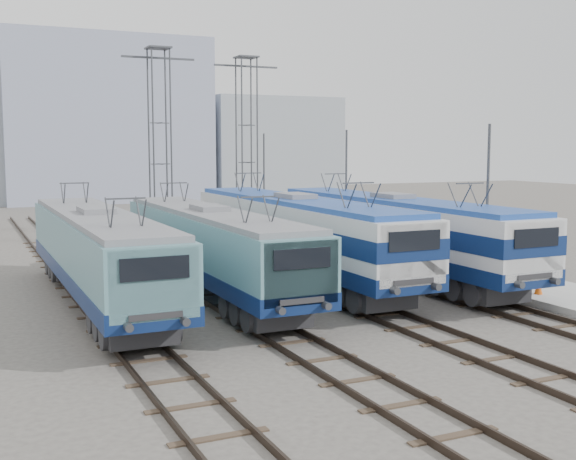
{
  "coord_description": "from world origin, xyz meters",
  "views": [
    {
      "loc": [
        -11.5,
        -21.76,
        6.06
      ],
      "look_at": [
        1.75,
        7.0,
        2.4
      ],
      "focal_mm": 45.0,
      "sensor_mm": 36.0,
      "label": 1
    }
  ],
  "objects_px": {
    "locomotive_far_right": "(394,228)",
    "mast_front": "(487,208)",
    "catenary_tower_west": "(160,137)",
    "safety_cone": "(539,286)",
    "locomotive_center_right": "(297,230)",
    "mast_mid": "(346,192)",
    "mast_rear": "(264,183)",
    "locomotive_far_left": "(98,250)",
    "locomotive_center_left": "(212,244)",
    "catenary_tower_east": "(247,138)"
  },
  "relations": [
    {
      "from": "locomotive_far_left",
      "to": "locomotive_center_right",
      "type": "xyz_separation_m",
      "value": [
        9.0,
        1.46,
        0.17
      ]
    },
    {
      "from": "locomotive_center_right",
      "to": "mast_mid",
      "type": "distance_m",
      "value": 9.42
    },
    {
      "from": "locomotive_far_right",
      "to": "mast_front",
      "type": "bearing_deg",
      "value": -65.98
    },
    {
      "from": "catenary_tower_east",
      "to": "catenary_tower_west",
      "type": "bearing_deg",
      "value": -162.9
    },
    {
      "from": "mast_front",
      "to": "catenary_tower_east",
      "type": "bearing_deg",
      "value": 95.45
    },
    {
      "from": "mast_front",
      "to": "mast_rear",
      "type": "xyz_separation_m",
      "value": [
        0.0,
        24.0,
        0.0
      ]
    },
    {
      "from": "locomotive_center_left",
      "to": "catenary_tower_west",
      "type": "relative_size",
      "value": 1.43
    },
    {
      "from": "catenary_tower_west",
      "to": "mast_front",
      "type": "relative_size",
      "value": 1.71
    },
    {
      "from": "locomotive_far_left",
      "to": "catenary_tower_east",
      "type": "xyz_separation_m",
      "value": [
        13.25,
        18.33,
        4.46
      ]
    },
    {
      "from": "locomotive_far_left",
      "to": "mast_front",
      "type": "height_order",
      "value": "mast_front"
    },
    {
      "from": "locomotive_center_left",
      "to": "mast_mid",
      "type": "relative_size",
      "value": 2.45
    },
    {
      "from": "locomotive_far_left",
      "to": "catenary_tower_west",
      "type": "xyz_separation_m",
      "value": [
        6.75,
        16.33,
        4.46
      ]
    },
    {
      "from": "locomotive_far_right",
      "to": "mast_mid",
      "type": "height_order",
      "value": "mast_mid"
    },
    {
      "from": "locomotive_far_right",
      "to": "mast_rear",
      "type": "distance_m",
      "value": 19.97
    },
    {
      "from": "locomotive_far_left",
      "to": "catenary_tower_west",
      "type": "bearing_deg",
      "value": 67.54
    },
    {
      "from": "safety_cone",
      "to": "mast_front",
      "type": "bearing_deg",
      "value": 100.95
    },
    {
      "from": "locomotive_far_left",
      "to": "locomotive_center_right",
      "type": "bearing_deg",
      "value": 9.2
    },
    {
      "from": "catenary_tower_east",
      "to": "mast_front",
      "type": "height_order",
      "value": "catenary_tower_east"
    },
    {
      "from": "mast_rear",
      "to": "locomotive_center_right",
      "type": "bearing_deg",
      "value": -108.6
    },
    {
      "from": "locomotive_far_left",
      "to": "mast_rear",
      "type": "xyz_separation_m",
      "value": [
        15.35,
        20.33,
        1.31
      ]
    },
    {
      "from": "catenary_tower_west",
      "to": "safety_cone",
      "type": "relative_size",
      "value": 19.49
    },
    {
      "from": "locomotive_far_left",
      "to": "mast_mid",
      "type": "height_order",
      "value": "mast_mid"
    },
    {
      "from": "locomotive_center_right",
      "to": "catenary_tower_east",
      "type": "distance_m",
      "value": 17.91
    },
    {
      "from": "locomotive_center_left",
      "to": "catenary_tower_east",
      "type": "distance_m",
      "value": 20.78
    },
    {
      "from": "locomotive_far_right",
      "to": "catenary_tower_west",
      "type": "bearing_deg",
      "value": 113.07
    },
    {
      "from": "safety_cone",
      "to": "mast_rear",
      "type": "bearing_deg",
      "value": 91.07
    },
    {
      "from": "safety_cone",
      "to": "locomotive_center_right",
      "type": "bearing_deg",
      "value": 131.63
    },
    {
      "from": "catenary_tower_west",
      "to": "mast_mid",
      "type": "distance_m",
      "value": 12.16
    },
    {
      "from": "locomotive_center_left",
      "to": "mast_front",
      "type": "bearing_deg",
      "value": -18.81
    },
    {
      "from": "locomotive_center_right",
      "to": "mast_rear",
      "type": "relative_size",
      "value": 2.65
    },
    {
      "from": "mast_mid",
      "to": "locomotive_center_left",
      "type": "bearing_deg",
      "value": -142.57
    },
    {
      "from": "catenary_tower_east",
      "to": "mast_mid",
      "type": "height_order",
      "value": "catenary_tower_east"
    },
    {
      "from": "locomotive_far_left",
      "to": "mast_mid",
      "type": "relative_size",
      "value": 2.5
    },
    {
      "from": "locomotive_center_right",
      "to": "safety_cone",
      "type": "relative_size",
      "value": 30.11
    },
    {
      "from": "locomotive_far_left",
      "to": "mast_front",
      "type": "relative_size",
      "value": 2.5
    },
    {
      "from": "locomotive_center_right",
      "to": "mast_rear",
      "type": "height_order",
      "value": "mast_rear"
    },
    {
      "from": "locomotive_center_right",
      "to": "mast_front",
      "type": "distance_m",
      "value": 8.24
    },
    {
      "from": "locomotive_far_left",
      "to": "locomotive_far_right",
      "type": "distance_m",
      "value": 13.51
    },
    {
      "from": "locomotive_far_left",
      "to": "mast_rear",
      "type": "height_order",
      "value": "mast_rear"
    },
    {
      "from": "catenary_tower_west",
      "to": "safety_cone",
      "type": "distance_m",
      "value": 25.08
    },
    {
      "from": "locomotive_far_right",
      "to": "safety_cone",
      "type": "distance_m",
      "value": 7.33
    },
    {
      "from": "locomotive_center_left",
      "to": "safety_cone",
      "type": "bearing_deg",
      "value": -28.93
    },
    {
      "from": "locomotive_far_left",
      "to": "mast_rear",
      "type": "bearing_deg",
      "value": 52.94
    },
    {
      "from": "locomotive_center_left",
      "to": "catenary_tower_west",
      "type": "distance_m",
      "value": 17.06
    },
    {
      "from": "locomotive_center_right",
      "to": "safety_cone",
      "type": "height_order",
      "value": "locomotive_center_right"
    },
    {
      "from": "mast_front",
      "to": "safety_cone",
      "type": "bearing_deg",
      "value": -79.05
    },
    {
      "from": "locomotive_far_right",
      "to": "mast_front",
      "type": "height_order",
      "value": "mast_front"
    },
    {
      "from": "locomotive_center_right",
      "to": "safety_cone",
      "type": "distance_m",
      "value": 10.46
    },
    {
      "from": "catenary_tower_east",
      "to": "safety_cone",
      "type": "xyz_separation_m",
      "value": [
        2.6,
        -24.57,
        -6.03
      ]
    },
    {
      "from": "locomotive_far_left",
      "to": "catenary_tower_west",
      "type": "distance_m",
      "value": 18.22
    }
  ]
}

